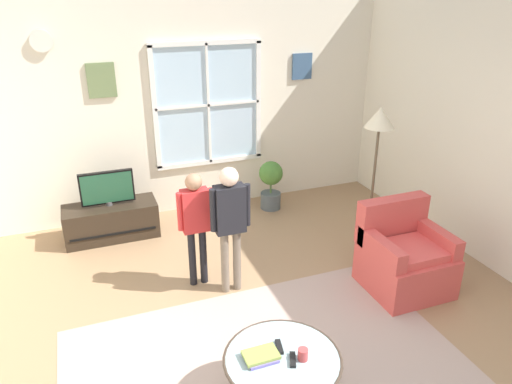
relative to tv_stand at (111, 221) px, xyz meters
name	(u,v)px	position (x,y,z in m)	size (l,w,h in m)	color
ground_plane	(273,361)	(1.01, -2.63, -0.22)	(6.05, 6.83, 0.02)	#9E7A56
back_wall	(179,102)	(1.03, 0.54, 1.24)	(5.45, 0.17, 2.91)	silver
area_rug	(263,360)	(0.94, -2.60, -0.21)	(3.16, 1.93, 0.01)	tan
tv_stand	(111,221)	(0.00, 0.00, 0.00)	(1.08, 0.46, 0.42)	#2D2319
television	(107,188)	(0.00, 0.00, 0.43)	(0.62, 0.08, 0.42)	#4C4C4C
armchair	(404,258)	(2.64, -2.11, 0.11)	(0.76, 0.74, 0.87)	#D14C47
coffee_table	(282,361)	(0.89, -3.07, 0.21)	(0.84, 0.84, 0.45)	#99B2B7
book_stack	(261,356)	(0.75, -3.02, 0.26)	(0.24, 0.18, 0.04)	#7264B9
cup	(302,354)	(1.01, -3.13, 0.28)	(0.07, 0.07, 0.09)	#BF3F3F
remote_near_books	(293,360)	(0.94, -3.12, 0.25)	(0.04, 0.14, 0.02)	black
remote_near_cup	(279,347)	(0.91, -2.97, 0.25)	(0.04, 0.14, 0.02)	black
person_black_shirt	(230,216)	(1.01, -1.56, 0.61)	(0.39, 0.18, 1.31)	#726656
person_red_shirt	(196,217)	(0.73, -1.33, 0.54)	(0.36, 0.16, 1.21)	black
potted_plant_by_window	(271,182)	(2.11, 0.08, 0.17)	(0.32, 0.32, 0.67)	#4C565B
floor_lamp	(378,132)	(2.76, -1.31, 1.18)	(0.32, 0.32, 1.66)	black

